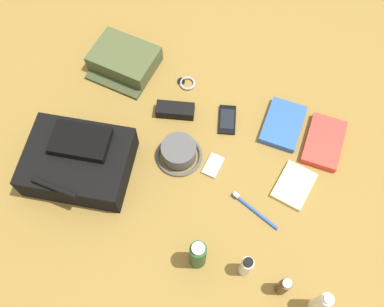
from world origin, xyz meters
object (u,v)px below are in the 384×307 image
lotion_bottle (246,266)px  travel_guidebook (283,124)px  backpack (79,161)px  cell_phone (227,120)px  toothpaste_tube (321,302)px  shampoo_bottle (198,255)px  media_player (213,166)px  bucket_hat (179,152)px  notepad (294,185)px  toothbrush (252,209)px  toiletry_pouch (124,60)px  sunglasses_case (175,110)px  paperback_novel (324,142)px  wristwatch (187,83)px  cologne_bottle (283,286)px

lotion_bottle → travel_guidebook: 0.55m
backpack → cell_phone: 0.55m
toothpaste_tube → shampoo_bottle: size_ratio=1.01×
toothpaste_tube → media_player: (0.45, -0.32, -0.08)m
lotion_bottle → travel_guidebook: lotion_bottle is taller
backpack → bucket_hat: backpack is taller
cell_phone → notepad: notepad is taller
toothbrush → lotion_bottle: bearing=101.6°
toiletry_pouch → travel_guidebook: toiletry_pouch is taller
toothbrush → shampoo_bottle: bearing=64.8°
media_player → sunglasses_case: sunglasses_case is taller
paperback_novel → sunglasses_case: 0.55m
paperback_novel → notepad: size_ratio=1.38×
cell_phone → travel_guidebook: bearing=-164.5°
backpack → cell_phone: backpack is taller
backpack → toiletry_pouch: bearing=-83.1°
travel_guidebook → lotion_bottle: bearing=94.0°
lotion_bottle → toothbrush: bearing=-78.4°
toiletry_pouch → toothbrush: (-0.65, 0.38, -0.03)m
backpack → toothpaste_tube: (-0.87, 0.14, 0.02)m
travel_guidebook → toiletry_pouch: bearing=-2.8°
cell_phone → wristwatch: size_ratio=1.86×
toiletry_pouch → wristwatch: toiletry_pouch is taller
bucket_hat → toothbrush: bearing=163.2°
shampoo_bottle → paperback_novel: size_ratio=0.81×
sunglasses_case → wristwatch: bearing=-101.5°
backpack → lotion_bottle: bearing=169.3°
shampoo_bottle → sunglasses_case: 0.55m
notepad → sunglasses_case: bearing=-4.8°
shampoo_bottle → backpack: bearing=-16.8°
bucket_hat → shampoo_bottle: bearing=121.8°
cell_phone → sunglasses_case: bearing=12.4°
backpack → toothpaste_tube: size_ratio=2.33×
backpack → toothpaste_tube: toothpaste_tube is taller
notepad → travel_guidebook: bearing=-55.4°
toiletry_pouch → notepad: toiletry_pouch is taller
paperback_novel → toothbrush: paperback_novel is taller
lotion_bottle → shampoo_bottle: size_ratio=0.72×
shampoo_bottle → cell_phone: shampoo_bottle is taller
toothpaste_tube → lotion_bottle: (0.23, -0.02, -0.02)m
cell_phone → toothbrush: bearing=123.6°
backpack → media_player: 0.46m
toiletry_pouch → bucket_hat: size_ratio=1.54×
media_player → toothbrush: (-0.18, 0.10, 0.00)m
wristwatch → sunglasses_case: (-0.01, 0.14, 0.01)m
toothpaste_tube → lotion_bottle: 0.23m
lotion_bottle → toothbrush: size_ratio=0.67×
backpack → sunglasses_case: (-0.21, -0.33, -0.04)m
cologne_bottle → cell_phone: (0.36, -0.50, -0.05)m
media_player → sunglasses_case: (0.21, -0.15, 0.01)m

